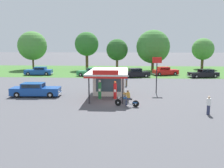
{
  "coord_description": "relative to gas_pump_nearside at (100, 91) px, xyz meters",
  "views": [
    {
      "loc": [
        1.12,
        -24.27,
        5.81
      ],
      "look_at": [
        -0.5,
        2.93,
        1.4
      ],
      "focal_mm": 39.67,
      "sensor_mm": 36.0,
      "label": 1
    }
  ],
  "objects": [
    {
      "name": "bystander_leaning_by_kiosk",
      "position": [
        9.64,
        -5.11,
        -0.14
      ],
      "size": [
        0.34,
        0.34,
        1.58
      ],
      "color": "#2D3351",
      "rests_on": "ground"
    },
    {
      "name": "tree_oak_right",
      "position": [
        -18.73,
        30.76,
        4.34
      ],
      "size": [
        6.57,
        6.57,
        8.71
      ],
      "color": "brown",
      "rests_on": "ground"
    },
    {
      "name": "tree_oak_centre",
      "position": [
        8.29,
        29.04,
        4.12
      ],
      "size": [
        7.26,
        7.26,
        8.86
      ],
      "color": "brown",
      "rests_on": "ground"
    },
    {
      "name": "parked_car_second_row_spare",
      "position": [
        16.39,
        18.61,
        -0.29
      ],
      "size": [
        5.63,
        3.0,
        1.45
      ],
      "color": "black",
      "rests_on": "ground"
    },
    {
      "name": "bystander_chatting_near_pumps",
      "position": [
        2.8,
        8.82,
        -0.03
      ],
      "size": [
        0.38,
        0.38,
        1.73
      ],
      "color": "brown",
      "rests_on": "ground"
    },
    {
      "name": "tree_oak_distant_spare",
      "position": [
        -6.24,
        30.49,
        4.83
      ],
      "size": [
        5.37,
        5.37,
        8.52
      ],
      "color": "brown",
      "rests_on": "ground"
    },
    {
      "name": "roadside_pole_sign",
      "position": [
        6.4,
        4.02,
        2.0
      ],
      "size": [
        1.1,
        0.12,
        4.29
      ],
      "color": "black",
      "rests_on": "ground"
    },
    {
      "name": "parked_car_back_row_far_left",
      "position": [
        4.43,
        18.18,
        -0.25
      ],
      "size": [
        5.21,
        2.93,
        1.57
      ],
      "color": "black",
      "rests_on": "ground"
    },
    {
      "name": "featured_classic_sedan",
      "position": [
        -7.4,
        1.21,
        -0.26
      ],
      "size": [
        5.65,
        2.13,
        1.51
      ],
      "color": "#19479E",
      "rests_on": "ground"
    },
    {
      "name": "gas_pump_nearside",
      "position": [
        0.0,
        0.0,
        0.0
      ],
      "size": [
        0.44,
        0.44,
        2.09
      ],
      "color": "slate",
      "rests_on": "ground"
    },
    {
      "name": "gas_pump_offside",
      "position": [
        1.63,
        -0.0,
        -0.05
      ],
      "size": [
        0.44,
        0.44,
        1.99
      ],
      "color": "slate",
      "rests_on": "ground"
    },
    {
      "name": "parked_car_back_row_centre_left",
      "position": [
        -13.81,
        20.23,
        -0.26
      ],
      "size": [
        5.32,
        2.27,
        1.53
      ],
      "color": "#19479E",
      "rests_on": "ground"
    },
    {
      "name": "motorcycle_with_rider",
      "position": [
        2.9,
        -2.82,
        -0.31
      ],
      "size": [
        2.29,
        0.85,
        1.58
      ],
      "color": "black",
      "rests_on": "ground"
    },
    {
      "name": "grass_verge_strip",
      "position": [
        1.7,
        28.76,
        -0.96
      ],
      "size": [
        120.0,
        24.0,
        0.01
      ],
      "primitive_type": "cube",
      "color": "#3D6B2D",
      "rests_on": "ground"
    },
    {
      "name": "tree_oak_far_right",
      "position": [
        20.74,
        34.48,
        3.65
      ],
      "size": [
        5.1,
        5.1,
        7.19
      ],
      "color": "brown",
      "rests_on": "ground"
    },
    {
      "name": "parked_car_back_row_far_right",
      "position": [
        -3.53,
        19.02,
        -0.25
      ],
      "size": [
        5.5,
        2.92,
        1.55
      ],
      "color": "#2D844C",
      "rests_on": "ground"
    },
    {
      "name": "tree_oak_left",
      "position": [
        0.56,
        28.98,
        3.5
      ],
      "size": [
        4.69,
        4.69,
        6.92
      ],
      "color": "brown",
      "rests_on": "ground"
    },
    {
      "name": "ground_plane",
      "position": [
        1.7,
        -1.24,
        -0.96
      ],
      "size": [
        300.0,
        300.0,
        0.0
      ],
      "primitive_type": "plane",
      "color": "#4C4C51"
    },
    {
      "name": "service_station_kiosk",
      "position": [
        0.81,
        2.93,
        0.74
      ],
      "size": [
        4.21,
        7.83,
        3.36
      ],
      "color": "silver",
      "rests_on": "ground"
    },
    {
      "name": "parked_car_back_row_right",
      "position": [
        10.06,
        21.36,
        -0.24
      ],
      "size": [
        5.06,
        2.88,
        1.56
      ],
      "color": "red",
      "rests_on": "ground"
    }
  ]
}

